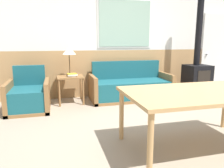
% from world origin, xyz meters
% --- Properties ---
extents(ground_plane, '(16.00, 16.00, 0.00)m').
position_xyz_m(ground_plane, '(0.00, 0.00, 0.00)').
color(ground_plane, gray).
extents(wall_back, '(7.20, 0.09, 2.70)m').
position_xyz_m(wall_back, '(-0.00, 2.63, 1.36)').
color(wall_back, tan).
rests_on(wall_back, ground_plane).
extents(couch, '(1.81, 0.78, 0.85)m').
position_xyz_m(couch, '(-0.06, 2.13, 0.27)').
color(couch, olive).
rests_on(couch, ground_plane).
extents(armchair, '(0.77, 0.87, 0.83)m').
position_xyz_m(armchair, '(-2.21, 1.85, 0.26)').
color(armchair, olive).
rests_on(armchair, ground_plane).
extents(side_table, '(0.54, 0.54, 0.59)m').
position_xyz_m(side_table, '(-1.40, 2.17, 0.49)').
color(side_table, olive).
rests_on(side_table, ground_plane).
extents(table_lamp, '(0.29, 0.29, 0.61)m').
position_xyz_m(table_lamp, '(-1.39, 2.27, 1.09)').
color(table_lamp, '#4C3823').
rests_on(table_lamp, side_table).
extents(book_stack, '(0.21, 0.16, 0.07)m').
position_xyz_m(book_stack, '(-1.36, 2.07, 0.62)').
color(book_stack, white).
rests_on(book_stack, side_table).
extents(dining_table, '(1.77, 1.04, 0.72)m').
position_xyz_m(dining_table, '(-0.04, -0.27, 0.66)').
color(dining_table, tan).
rests_on(dining_table, ground_plane).
extents(wood_stove, '(0.54, 0.53, 2.53)m').
position_xyz_m(wood_stove, '(1.57, 2.00, 0.63)').
color(wood_stove, black).
rests_on(wood_stove, ground_plane).
extents(entry_door, '(0.88, 0.09, 2.02)m').
position_xyz_m(entry_door, '(2.53, 2.57, 1.01)').
color(entry_door, white).
rests_on(entry_door, ground_plane).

